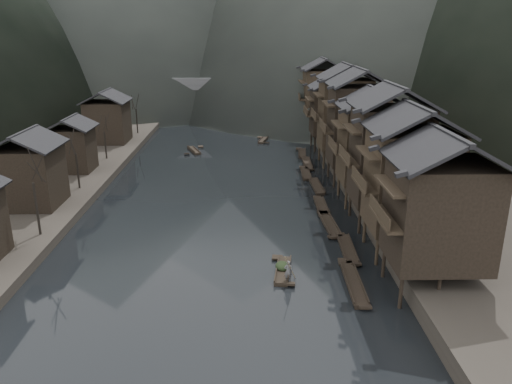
{
  "coord_description": "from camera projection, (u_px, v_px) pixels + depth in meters",
  "views": [
    {
      "loc": [
        3.04,
        -42.31,
        19.64
      ],
      "look_at": [
        4.01,
        9.33,
        2.5
      ],
      "focal_mm": 35.0,
      "sensor_mm": 36.0,
      "label": 1
    }
  ],
  "objects": [
    {
      "name": "bare_trees",
      "position": [
        80.0,
        147.0,
        59.69
      ],
      "size": [
        3.64,
        63.24,
        7.28
      ],
      "color": "black",
      "rests_on": "left_bank"
    },
    {
      "name": "moored_sampans",
      "position": [
        320.0,
        197.0,
        59.78
      ],
      "size": [
        2.4,
        50.42,
        0.47
      ],
      "color": "black",
      "rests_on": "water"
    },
    {
      "name": "stone_bridge",
      "position": [
        233.0,
        94.0,
        113.0
      ],
      "size": [
        40.0,
        6.0,
        9.0
      ],
      "color": "#4C4C4F",
      "rests_on": "ground"
    },
    {
      "name": "cargo_heap",
      "position": [
        282.0,
        262.0,
        41.94
      ],
      "size": [
        1.19,
        1.56,
        0.72
      ],
      "primitive_type": "ellipsoid",
      "color": "black",
      "rests_on": "hero_sampan"
    },
    {
      "name": "midriver_boats",
      "position": [
        228.0,
        145.0,
        86.19
      ],
      "size": [
        14.22,
        13.09,
        0.45
      ],
      "color": "black",
      "rests_on": "water"
    },
    {
      "name": "stilt_houses",
      "position": [
        361.0,
        119.0,
        62.26
      ],
      "size": [
        9.0,
        67.6,
        14.99
      ],
      "color": "black",
      "rests_on": "ground"
    },
    {
      "name": "bamboo_pole",
      "position": [
        291.0,
        240.0,
        38.99
      ],
      "size": [
        1.19,
        2.06,
        3.11
      ],
      "primitive_type": "cylinder",
      "rotation": [
        0.64,
        0.0,
        -0.51
      ],
      "color": "#8C7A51",
      "rests_on": "boatman"
    },
    {
      "name": "left_bank",
      "position": [
        20.0,
        147.0,
        83.43
      ],
      "size": [
        40.0,
        200.0,
        1.2
      ],
      "primitive_type": "cube",
      "color": "#2D2823",
      "rests_on": "ground"
    },
    {
      "name": "hero_sampan",
      "position": [
        283.0,
        270.0,
        41.9
      ],
      "size": [
        1.81,
        5.49,
        0.44
      ],
      "color": "black",
      "rests_on": "water"
    },
    {
      "name": "left_houses",
      "position": [
        61.0,
        143.0,
        63.22
      ],
      "size": [
        8.1,
        53.2,
        8.73
      ],
      "color": "black",
      "rests_on": "left_bank"
    },
    {
      "name": "water",
      "position": [
        215.0,
        249.0,
        46.28
      ],
      "size": [
        300.0,
        300.0,
        0.0
      ],
      "primitive_type": "plane",
      "color": "black",
      "rests_on": "ground"
    },
    {
      "name": "right_bank",
      "position": [
        435.0,
        143.0,
        84.58
      ],
      "size": [
        40.0,
        200.0,
        1.8
      ],
      "primitive_type": "cube",
      "color": "#2D2823",
      "rests_on": "ground"
    },
    {
      "name": "boatman",
      "position": [
        288.0,
        268.0,
        39.76
      ],
      "size": [
        0.68,
        0.48,
        1.79
      ],
      "primitive_type": "imported",
      "rotation": [
        0.0,
        0.0,
        3.22
      ],
      "color": "#59595C",
      "rests_on": "hero_sampan"
    }
  ]
}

